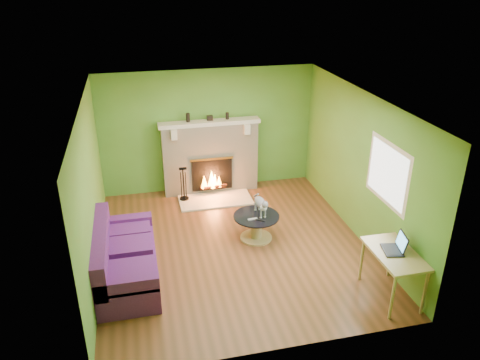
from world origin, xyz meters
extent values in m
plane|color=brown|center=(0.00, 0.00, 0.00)|extent=(5.00, 5.00, 0.00)
plane|color=white|center=(0.00, 0.00, 2.60)|extent=(5.00, 5.00, 0.00)
plane|color=#50812A|center=(0.00, 2.50, 1.30)|extent=(5.00, 0.00, 5.00)
plane|color=#50812A|center=(0.00, -2.50, 1.30)|extent=(5.00, 0.00, 5.00)
plane|color=#50812A|center=(-2.25, 0.00, 1.30)|extent=(0.00, 5.00, 5.00)
plane|color=#50812A|center=(2.25, 0.00, 1.30)|extent=(0.00, 5.00, 5.00)
plane|color=silver|center=(2.24, -0.90, 1.55)|extent=(0.00, 1.20, 1.20)
plane|color=white|center=(2.23, -0.90, 1.55)|extent=(0.00, 1.06, 1.06)
cube|color=beige|center=(0.00, 2.33, 0.75)|extent=(2.00, 0.35, 1.50)
cube|color=black|center=(0.00, 2.13, 0.44)|extent=(0.85, 0.03, 0.68)
cube|color=gold|center=(0.00, 2.13, 0.80)|extent=(0.91, 0.02, 0.04)
cylinder|color=black|center=(0.00, 2.10, 0.16)|extent=(0.55, 0.07, 0.07)
cube|color=beige|center=(0.00, 2.30, 1.54)|extent=(2.10, 0.28, 0.08)
cube|color=beige|center=(-0.75, 2.11, 1.40)|extent=(0.12, 0.10, 0.20)
cube|color=beige|center=(0.75, 2.11, 1.40)|extent=(0.12, 0.10, 0.20)
cube|color=beige|center=(0.00, 1.80, 0.01)|extent=(1.50, 0.75, 0.03)
cube|color=beige|center=(0.00, 2.30, 1.54)|extent=(2.10, 0.28, 0.08)
cube|color=#471657|center=(-1.80, -0.52, 0.22)|extent=(0.88, 1.96, 0.44)
cube|color=#471657|center=(-2.15, -0.52, 0.60)|extent=(0.20, 1.96, 0.55)
cube|color=#471657|center=(-1.80, -1.40, 0.50)|extent=(0.88, 0.20, 0.22)
cube|color=#471657|center=(-1.80, 0.36, 0.50)|extent=(0.88, 0.20, 0.22)
cube|color=#471657|center=(-1.75, -1.07, 0.50)|extent=(0.70, 0.52, 0.12)
cube|color=#471657|center=(-1.75, -0.42, 0.50)|extent=(0.70, 0.52, 0.12)
cube|color=#471657|center=(-1.75, 0.13, 0.50)|extent=(0.70, 0.52, 0.12)
cylinder|color=tan|center=(0.45, 0.16, 0.02)|extent=(0.57, 0.57, 0.03)
cylinder|color=tan|center=(0.45, 0.16, 0.23)|extent=(0.20, 0.20, 0.40)
cylinder|color=black|center=(0.45, 0.16, 0.45)|extent=(0.81, 0.81, 0.03)
cube|color=tan|center=(1.95, -1.84, 0.73)|extent=(0.59, 1.02, 0.04)
cylinder|color=tan|center=(1.71, -2.30, 0.36)|extent=(0.04, 0.04, 0.71)
cylinder|color=tan|center=(2.19, -2.30, 0.36)|extent=(0.04, 0.04, 0.71)
cylinder|color=tan|center=(1.71, -1.38, 0.36)|extent=(0.04, 0.04, 0.71)
cylinder|color=tan|center=(2.19, -1.38, 0.36)|extent=(0.04, 0.04, 0.71)
cube|color=gray|center=(0.35, 0.04, 0.47)|extent=(0.17, 0.06, 0.02)
cube|color=black|center=(0.47, -0.02, 0.47)|extent=(0.16, 0.12, 0.02)
cylinder|color=black|center=(-0.43, 2.33, 1.67)|extent=(0.08, 0.08, 0.18)
cylinder|color=black|center=(0.38, 2.33, 1.65)|extent=(0.07, 0.07, 0.14)
cube|color=black|center=(0.02, 2.33, 1.63)|extent=(0.12, 0.08, 0.10)
camera|label=1|loc=(-1.47, -6.80, 4.45)|focal=35.00mm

